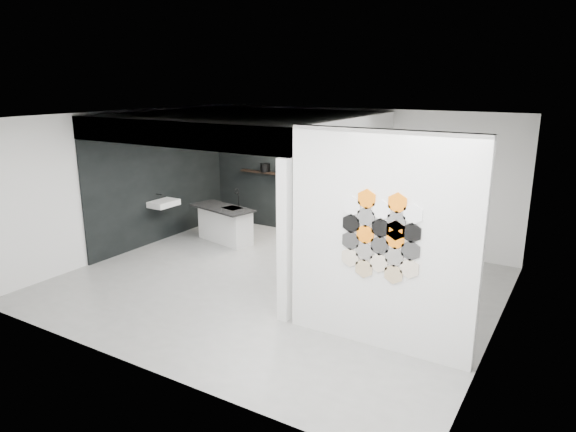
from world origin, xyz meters
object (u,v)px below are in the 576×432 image
Objects in this scene: glass_vase at (354,178)px; kettle at (338,175)px; bottle_dark at (277,169)px; stockpot at (265,168)px; partition_panel at (380,242)px; utensil_cup at (268,170)px; kitchen_island at (225,224)px; glass_bowl at (354,179)px; wall_basin at (164,203)px.

kettle is at bearing 180.00° from glass_vase.
kettle is at bearing 0.00° from bottle_dark.
stockpot is 1.83× the size of glass_vase.
utensil_cup is (-4.21, 3.87, -0.03)m from partition_panel.
utensil_cup is (0.20, 1.36, 0.98)m from kitchen_island.
glass_bowl is (2.20, 0.00, -0.04)m from stockpot.
kitchen_island is 2.88m from glass_bowl.
utensil_cup is (-2.14, 0.00, -0.01)m from glass_vase.
glass_bowl is at bearing 0.00° from glass_vase.
utensil_cup is at bearing 180.00° from glass_vase.
glass_bowl is at bearing 0.00° from stockpot.
partition_panel is 13.96× the size of kettle.
partition_panel is 5.54m from bottle_dark.
kettle is at bearing 47.70° from kitchen_island.
glass_vase is at bearing 118.23° from partition_panel.
kettle is 0.37m from glass_vase.
wall_basin is (-5.46, 1.80, -0.55)m from partition_panel.
utensil_cup is at bearing 180.00° from glass_bowl.
kitchen_island is at bearing -98.53° from utensil_cup.
bottle_dark is (0.45, 1.36, 1.02)m from kitchen_island.
glass_vase is at bearing 0.00° from stockpot.
partition_panel is at bearing -18.23° from wall_basin.
wall_basin is 2.63× the size of stockpot.
utensil_cup is (-0.25, 0.00, -0.04)m from bottle_dark.
bottle_dark is at bearing 54.00° from wall_basin.
stockpot is at bearing 180.00° from glass_vase.
kitchen_island is at bearing 150.46° from partition_panel.
kitchen_island is 15.67× the size of utensil_cup.
bottle_dark is 1.83× the size of utensil_cup.
glass_vase is at bearing 43.25° from kitchen_island.
bottle_dark reaches higher than utensil_cup.
bottle_dark reaches higher than kettle.
partition_panel reaches higher than kitchen_island.
kettle is at bearing 0.00° from stockpot.
glass_vase reaches higher than utensil_cup.
partition_panel is 5.17m from kitchen_island.
utensil_cup is at bearing -164.07° from kettle.
bottle_dark is (-1.89, 0.00, 0.03)m from glass_vase.
bottle_dark is (-3.96, 3.87, 0.01)m from partition_panel.
kitchen_island is (1.05, 0.70, -0.46)m from wall_basin.
glass_bowl is at bearing 15.93° from kettle.
glass_vase is at bearing 15.93° from kettle.
bottle_dark is (-1.52, 0.00, 0.01)m from kettle.
glass_bowl is (2.34, 1.36, 0.98)m from kitchen_island.
glass_vase is (0.00, 0.00, 0.01)m from glass_bowl.
kitchen_island is 2.60m from kettle.
glass_vase is (3.39, 2.07, 0.53)m from wall_basin.
kitchen_island is 8.58× the size of bottle_dark.
stockpot is at bearing 60.10° from wall_basin.
partition_panel is 20.55× the size of glass_bowl.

